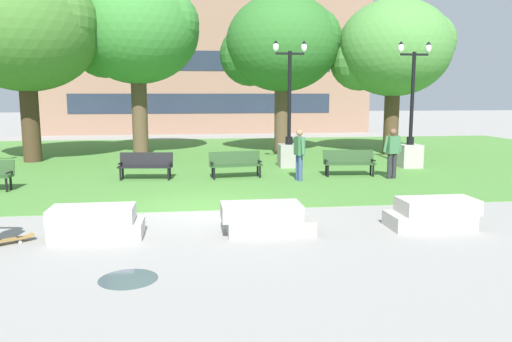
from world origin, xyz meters
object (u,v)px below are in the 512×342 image
park_bench_far_right (236,163)px  person_bystander_near_lawn (392,151)px  skateboard (6,240)px  person_bystander_far_lawn (299,152)px  concrete_block_left (266,219)px  park_bench_near_left (349,161)px  concrete_block_right (433,214)px  lamp_post_right (410,142)px  concrete_block_center (95,223)px  park_bench_near_right (146,164)px  lamp_post_left (289,142)px

park_bench_far_right → person_bystander_near_lawn: (5.28, -0.87, 0.44)m
skateboard → person_bystander_far_lawn: size_ratio=0.56×
concrete_block_left → park_bench_near_left: (4.01, 6.85, 0.23)m
concrete_block_right → lamp_post_right: size_ratio=0.39×
concrete_block_center → person_bystander_far_lawn: bearing=47.2°
skateboard → park_bench_far_right: size_ratio=0.52×
skateboard → park_bench_far_right: park_bench_far_right is taller
person_bystander_near_lawn → concrete_block_left: bearing=-130.9°
person_bystander_far_lawn → park_bench_near_left: bearing=21.1°
concrete_block_center → skateboard: 1.67m
park_bench_near_left → lamp_post_right: 3.47m
park_bench_far_right → concrete_block_center: bearing=-117.0°
concrete_block_right → park_bench_near_right: bearing=133.8°
concrete_block_right → park_bench_far_right: 7.88m
park_bench_far_right → person_bystander_far_lawn: size_ratio=1.08×
concrete_block_center → lamp_post_right: lamp_post_right is taller
skateboard → lamp_post_right: 14.92m
concrete_block_center → park_bench_near_right: bearing=86.5°
park_bench_near_left → person_bystander_near_lawn: (1.26, -0.77, 0.44)m
concrete_block_left → person_bystander_near_lawn: size_ratio=1.12×
lamp_post_right → person_bystander_far_lawn: 5.53m
concrete_block_right → person_bystander_near_lawn: 6.32m
skateboard → person_bystander_near_lawn: size_ratio=0.56×
concrete_block_right → lamp_post_left: (-1.37, 9.21, 0.71)m
park_bench_far_right → concrete_block_right: bearing=-62.0°
concrete_block_center → person_bystander_far_lawn: 8.14m
lamp_post_right → park_bench_near_right: bearing=-171.6°
concrete_block_right → lamp_post_left: lamp_post_left is taller
lamp_post_right → person_bystander_far_lawn: (-4.97, -2.42, -0.03)m
concrete_block_left → lamp_post_left: (2.31, 9.21, 0.71)m
concrete_block_center → concrete_block_right: size_ratio=0.96×
park_bench_far_right → lamp_post_right: lamp_post_right is taller
concrete_block_left → skateboard: (-5.11, -0.13, -0.22)m
concrete_block_right → lamp_post_right: (3.33, 8.52, 0.70)m
lamp_post_right → person_bystander_far_lawn: size_ratio=2.84×
lamp_post_left → person_bystander_near_lawn: bearing=-46.6°
lamp_post_left → person_bystander_far_lawn: (-0.27, -3.12, -0.03)m
person_bystander_far_lawn → lamp_post_left: bearing=85.0°
person_bystander_far_lawn → person_bystander_near_lawn: bearing=-0.2°
concrete_block_right → person_bystander_near_lawn: size_ratio=1.11×
skateboard → lamp_post_left: bearing=51.5°
concrete_block_right → skateboard: bearing=-179.2°
park_bench_far_right → person_bystander_far_lawn: 2.26m
concrete_block_right → concrete_block_center: bearing=178.8°
concrete_block_left → skateboard: concrete_block_left is taller
park_bench_near_right → person_bystander_near_lawn: 8.39m
lamp_post_left → concrete_block_center: bearing=-122.5°
skateboard → lamp_post_left: 11.97m
concrete_block_left → park_bench_near_right: size_ratio=1.04×
concrete_block_center → park_bench_near_right: size_ratio=0.99×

